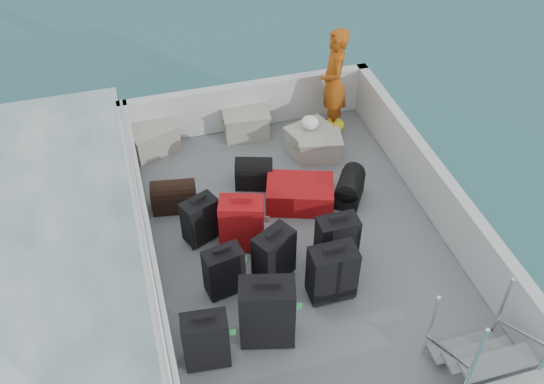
{
  "coord_description": "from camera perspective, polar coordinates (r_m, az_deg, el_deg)",
  "views": [
    {
      "loc": [
        -1.65,
        -4.64,
        5.88
      ],
      "look_at": [
        -0.18,
        0.51,
        1.0
      ],
      "focal_mm": 40.0,
      "sensor_mm": 36.0,
      "label": 1
    }
  ],
  "objects": [
    {
      "name": "duffel_1",
      "position": [
        7.82,
        -1.71,
        1.62
      ],
      "size": [
        0.54,
        0.43,
        0.32
      ],
      "primitive_type": null,
      "rotation": [
        0.0,
        0.0,
        -0.3
      ],
      "color": "black",
      "rests_on": "deck"
    },
    {
      "name": "ferry_hull",
      "position": [
        7.44,
        2.44,
        -6.3
      ],
      "size": [
        3.6,
        5.0,
        0.6
      ],
      "primitive_type": "cube",
      "color": "silver",
      "rests_on": "ground"
    },
    {
      "name": "crate_1",
      "position": [
        8.66,
        -2.46,
        6.39
      ],
      "size": [
        0.64,
        0.47,
        0.37
      ],
      "primitive_type": "cube",
      "rotation": [
        0.0,
        0.0,
        -0.09
      ],
      "color": "#B0AA99",
      "rests_on": "deck"
    },
    {
      "name": "suitcase_6",
      "position": [
        6.45,
        5.68,
        -7.63
      ],
      "size": [
        0.49,
        0.29,
        0.68
      ],
      "primitive_type": "cube",
      "rotation": [
        0.0,
        0.0,
        0.0
      ],
      "color": "black",
      "rests_on": "deck"
    },
    {
      "name": "suitcase_2",
      "position": [
        7.07,
        -6.73,
        -2.66
      ],
      "size": [
        0.47,
        0.39,
        0.59
      ],
      "primitive_type": "cube",
      "rotation": [
        0.0,
        0.0,
        0.42
      ],
      "color": "black",
      "rests_on": "deck"
    },
    {
      "name": "suitcase_3",
      "position": [
        6.02,
        -0.46,
        -11.34
      ],
      "size": [
        0.6,
        0.44,
        0.82
      ],
      "primitive_type": "cube",
      "rotation": [
        0.0,
        0.0,
        -0.25
      ],
      "color": "black",
      "rests_on": "deck"
    },
    {
      "name": "suitcase_8",
      "position": [
        7.55,
        2.62,
        -0.19
      ],
      "size": [
        0.95,
        0.78,
        0.32
      ],
      "primitive_type": "cube",
      "rotation": [
        0.0,
        0.0,
        1.25
      ],
      "color": "#A6100C",
      "rests_on": "deck"
    },
    {
      "name": "deck_fittings",
      "position": [
        6.82,
        6.21,
        -3.77
      ],
      "size": [
        3.6,
        5.0,
        0.9
      ],
      "color": "silver",
      "rests_on": "deck"
    },
    {
      "name": "suitcase_4",
      "position": [
        6.6,
        0.18,
        -6.04
      ],
      "size": [
        0.51,
        0.44,
        0.65
      ],
      "primitive_type": "cube",
      "rotation": [
        0.0,
        0.0,
        0.51
      ],
      "color": "black",
      "rests_on": "deck"
    },
    {
      "name": "duffel_2",
      "position": [
        7.67,
        7.31,
        0.22
      ],
      "size": [
        0.52,
        0.57,
        0.32
      ],
      "primitive_type": null,
      "rotation": [
        0.0,
        0.0,
        0.99
      ],
      "color": "black",
      "rests_on": "deck"
    },
    {
      "name": "passenger",
      "position": [
        8.5,
        5.8,
        10.26
      ],
      "size": [
        0.48,
        0.64,
        1.56
      ],
      "primitive_type": "imported",
      "rotation": [
        0.0,
        0.0,
        -1.77
      ],
      "color": "orange",
      "rests_on": "deck"
    },
    {
      "name": "crate_3",
      "position": [
        8.27,
        4.44,
        4.15
      ],
      "size": [
        0.62,
        0.49,
        0.33
      ],
      "primitive_type": "cube",
      "rotation": [
        0.0,
        0.0,
        -0.22
      ],
      "color": "#B0AA99",
      "rests_on": "deck"
    },
    {
      "name": "yellow_bag",
      "position": [
        8.8,
        5.91,
        6.27
      ],
      "size": [
        0.28,
        0.26,
        0.22
      ],
      "primitive_type": "ellipsoid",
      "color": "yellow",
      "rests_on": "deck"
    },
    {
      "name": "suitcase_0",
      "position": [
        5.95,
        -6.22,
        -13.8
      ],
      "size": [
        0.46,
        0.29,
        0.67
      ],
      "primitive_type": "cube",
      "rotation": [
        0.0,
        0.0,
        -0.1
      ],
      "color": "black",
      "rests_on": "deck"
    },
    {
      "name": "ground",
      "position": [
        7.67,
        2.38,
        -7.79
      ],
      "size": [
        160.0,
        160.0,
        0.0
      ],
      "primitive_type": "plane",
      "color": "#184B56",
      "rests_on": "ground"
    },
    {
      "name": "suitcase_7",
      "position": [
        6.81,
        6.11,
        -4.56
      ],
      "size": [
        0.45,
        0.26,
        0.63
      ],
      "primitive_type": "cube",
      "rotation": [
        0.0,
        0.0,
        0.01
      ],
      "color": "black",
      "rests_on": "deck"
    },
    {
      "name": "suitcase_1",
      "position": [
        6.5,
        -4.55,
        -7.51
      ],
      "size": [
        0.44,
        0.31,
        0.61
      ],
      "primitive_type": "cube",
      "rotation": [
        0.0,
        0.0,
        0.19
      ],
      "color": "black",
      "rests_on": "deck"
    },
    {
      "name": "crate_2",
      "position": [
        8.41,
        3.5,
        4.95
      ],
      "size": [
        0.65,
        0.54,
        0.34
      ],
      "primitive_type": "cube",
      "rotation": [
        0.0,
        0.0,
        0.31
      ],
      "color": "#B0AA99",
      "rests_on": "deck"
    },
    {
      "name": "duffel_0",
      "position": [
        7.59,
        -9.2,
        -0.56
      ],
      "size": [
        0.58,
        0.38,
        0.32
      ],
      "primitive_type": null,
      "rotation": [
        0.0,
        0.0,
        -0.16
      ],
      "color": "black",
      "rests_on": "deck"
    },
    {
      "name": "deck",
      "position": [
        7.21,
        2.52,
        -4.67
      ],
      "size": [
        3.3,
        4.7,
        0.02
      ],
      "primitive_type": "cube",
      "color": "slate",
      "rests_on": "ferry_hull"
    },
    {
      "name": "white_bag",
      "position": [
        8.25,
        3.57,
        6.38
      ],
      "size": [
        0.24,
        0.24,
        0.18
      ],
      "primitive_type": "ellipsoid",
      "color": "white",
      "rests_on": "crate_2"
    },
    {
      "name": "crate_0",
      "position": [
        8.52,
        -11.14,
        4.87
      ],
      "size": [
        0.73,
        0.62,
        0.38
      ],
      "primitive_type": "cube",
      "rotation": [
        0.0,
        0.0,
        0.35
      ],
      "color": "#B0AA99",
      "rests_on": "deck"
    },
    {
      "name": "suitcase_5",
      "position": [
        6.92,
        -2.86,
        -3.02
      ],
      "size": [
        0.56,
        0.44,
        0.69
      ],
      "primitive_type": "cube",
      "rotation": [
        0.0,
        0.0,
        -0.31
      ],
      "color": "#A6100C",
      "rests_on": "deck"
    }
  ]
}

